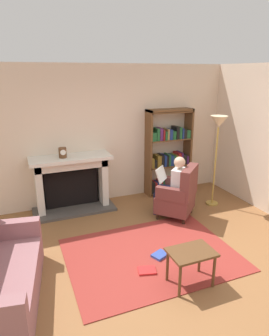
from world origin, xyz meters
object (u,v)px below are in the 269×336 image
(seated_reader, at_px, (173,184))
(side_table, at_px, (191,257))
(bookshelf, at_px, (168,155))
(floor_lamp, at_px, (218,130))
(armchair_reading, at_px, (179,195))
(mantel_clock, at_px, (63,153))
(fireplace, at_px, (71,181))

(seated_reader, distance_m, side_table, 1.91)
(side_table, bearing_deg, bookshelf, 67.55)
(seated_reader, distance_m, floor_lamp, 1.34)
(armchair_reading, bearing_deg, bookshelf, -151.73)
(mantel_clock, bearing_deg, side_table, -67.88)
(side_table, bearing_deg, floor_lamp, 48.12)
(mantel_clock, xyz_separation_m, seated_reader, (1.78, -0.89, -0.54))
(fireplace, distance_m, mantel_clock, 0.62)
(armchair_reading, distance_m, side_table, 1.85)
(bookshelf, height_order, seated_reader, bookshelf)
(armchair_reading, bearing_deg, mantel_clock, -71.43)
(armchair_reading, height_order, side_table, armchair_reading)
(floor_lamp, bearing_deg, armchair_reading, -165.93)
(fireplace, xyz_separation_m, seated_reader, (1.64, -0.99, 0.05))
(bookshelf, distance_m, seated_reader, 1.14)
(mantel_clock, height_order, floor_lamp, floor_lamp)
(bookshelf, xyz_separation_m, seated_reader, (-0.44, -1.03, -0.24))
(mantel_clock, relative_size, floor_lamp, 0.10)
(seated_reader, xyz_separation_m, floor_lamp, (0.99, 0.14, 0.88))
(floor_lamp, bearing_deg, side_table, -131.88)
(bookshelf, distance_m, side_table, 3.05)
(mantel_clock, distance_m, floor_lamp, 2.90)
(seated_reader, bearing_deg, mantel_clock, -70.36)
(fireplace, distance_m, bookshelf, 2.11)
(floor_lamp, bearing_deg, mantel_clock, 164.95)
(bookshelf, height_order, floor_lamp, bookshelf)
(mantel_clock, distance_m, armchair_reading, 2.23)
(bookshelf, bearing_deg, mantel_clock, -176.51)
(fireplace, distance_m, floor_lamp, 2.93)
(seated_reader, bearing_deg, armchair_reading, 90.00)
(side_table, height_order, floor_lamp, floor_lamp)
(armchair_reading, relative_size, floor_lamp, 0.55)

